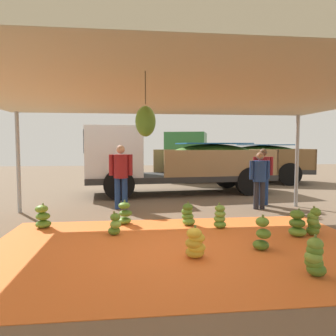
{
  "coord_description": "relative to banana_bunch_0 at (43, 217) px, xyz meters",
  "views": [
    {
      "loc": [
        -0.83,
        -5.16,
        1.74
      ],
      "look_at": [
        0.04,
        2.74,
        1.18
      ],
      "focal_mm": 33.52,
      "sensor_mm": 36.0,
      "label": 1
    }
  ],
  "objects": [
    {
      "name": "ground_plane",
      "position": [
        2.75,
        1.38,
        -0.23
      ],
      "size": [
        40.0,
        40.0,
        0.0
      ],
      "primitive_type": "plane",
      "color": "brown"
    },
    {
      "name": "tarp_orange",
      "position": [
        2.75,
        -1.62,
        -0.23
      ],
      "size": [
        6.65,
        4.19,
        0.01
      ],
      "primitive_type": "cube",
      "color": "orange",
      "rests_on": "ground"
    },
    {
      "name": "tent_canopy",
      "position": [
        2.75,
        -1.71,
        2.37
      ],
      "size": [
        8.0,
        7.0,
        2.67
      ],
      "color": "#9EA0A5",
      "rests_on": "ground"
    },
    {
      "name": "banana_bunch_0",
      "position": [
        0.0,
        0.0,
        0.0
      ],
      "size": [
        0.45,
        0.45,
        0.52
      ],
      "color": "#518428",
      "rests_on": "tarp_orange"
    },
    {
      "name": "banana_bunch_1",
      "position": [
        4.04,
        -1.87,
        0.03
      ],
      "size": [
        0.38,
        0.38,
        0.59
      ],
      "color": "#477523",
      "rests_on": "tarp_orange"
    },
    {
      "name": "banana_bunch_2",
      "position": [
        1.71,
        0.13,
        0.0
      ],
      "size": [
        0.43,
        0.43,
        0.54
      ],
      "color": "#60932D",
      "rests_on": "tarp_orange"
    },
    {
      "name": "banana_bunch_3",
      "position": [
        2.86,
        -2.11,
        0.0
      ],
      "size": [
        0.41,
        0.41,
        0.51
      ],
      "color": "gold",
      "rests_on": "tarp_orange"
    },
    {
      "name": "banana_bunch_4",
      "position": [
        4.3,
        -2.95,
        0.02
      ],
      "size": [
        0.37,
        0.36,
        0.55
      ],
      "color": "#477523",
      "rests_on": "tarp_orange"
    },
    {
      "name": "banana_bunch_5",
      "position": [
        5.39,
        -1.13,
        0.03
      ],
      "size": [
        0.34,
        0.33,
        0.57
      ],
      "color": "#518428",
      "rests_on": "tarp_orange"
    },
    {
      "name": "banana_bunch_6",
      "position": [
        3.72,
        -0.41,
        0.0
      ],
      "size": [
        0.34,
        0.37,
        0.53
      ],
      "color": "#60932D",
      "rests_on": "tarp_orange"
    },
    {
      "name": "banana_bunch_7",
      "position": [
        5.03,
        -1.18,
        0.01
      ],
      "size": [
        0.43,
        0.43,
        0.54
      ],
      "color": "#60932D",
      "rests_on": "tarp_orange"
    },
    {
      "name": "banana_bunch_8",
      "position": [
        3.09,
        -0.1,
        0.0
      ],
      "size": [
        0.4,
        0.41,
        0.51
      ],
      "color": "#60932D",
      "rests_on": "tarp_orange"
    },
    {
      "name": "banana_bunch_9",
      "position": [
        1.55,
        -0.72,
        -0.02
      ],
      "size": [
        0.31,
        0.32,
        0.47
      ],
      "color": "#518428",
      "rests_on": "tarp_orange"
    },
    {
      "name": "cargo_truck_main",
      "position": [
        3.36,
        4.56,
        0.98
      ],
      "size": [
        6.88,
        2.89,
        2.4
      ],
      "color": "#2D2D2D",
      "rests_on": "ground"
    },
    {
      "name": "cargo_truck_far",
      "position": [
        6.62,
        8.1,
        0.98
      ],
      "size": [
        7.15,
        4.29,
        2.4
      ],
      "color": "#2D2D2D",
      "rests_on": "ground"
    },
    {
      "name": "worker_0",
      "position": [
        5.69,
        2.02,
        0.74
      ],
      "size": [
        0.61,
        0.37,
        1.66
      ],
      "color": "navy",
      "rests_on": "ground"
    },
    {
      "name": "worker_1",
      "position": [
        5.35,
        1.44,
        0.68
      ],
      "size": [
        0.57,
        0.35,
        1.57
      ],
      "color": "#26262D",
      "rests_on": "ground"
    },
    {
      "name": "worker_2",
      "position": [
        1.57,
        1.89,
        0.8
      ],
      "size": [
        0.65,
        0.39,
        1.76
      ],
      "color": "navy",
      "rests_on": "ground"
    }
  ]
}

